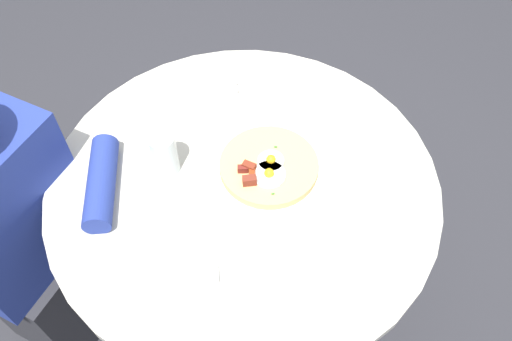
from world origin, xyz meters
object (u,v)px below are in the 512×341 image
(bread_plate, at_px, (181,278))
(fork, at_px, (207,92))
(dining_table, at_px, (244,216))
(breakfast_pizza, at_px, (268,166))
(knife, at_px, (207,84))
(water_glass, at_px, (164,153))
(salt_shaker, at_px, (367,196))
(person_seated, at_px, (27,245))
(pizza_plate, at_px, (269,170))

(bread_plate, distance_m, fork, 0.59)
(dining_table, xyz_separation_m, breakfast_pizza, (-0.05, 0.05, 0.20))
(fork, bearing_deg, dining_table, -74.05)
(knife, bearing_deg, water_glass, -109.10)
(bread_plate, xyz_separation_m, salt_shaker, (-0.38, 0.30, 0.02))
(breakfast_pizza, height_order, salt_shaker, breakfast_pizza)
(breakfast_pizza, bearing_deg, person_seated, -57.31)
(pizza_plate, relative_size, salt_shaker, 6.88)
(bread_plate, bearing_deg, pizza_plate, 172.40)
(pizza_plate, bearing_deg, knife, -124.83)
(pizza_plate, xyz_separation_m, salt_shaker, (-0.02, 0.26, 0.02))
(dining_table, xyz_separation_m, pizza_plate, (-0.05, 0.05, 0.18))
(person_seated, relative_size, fork, 6.31)
(salt_shaker, bearing_deg, dining_table, -76.26)
(knife, height_order, water_glass, water_glass)
(knife, bearing_deg, dining_table, -75.61)
(salt_shaker, bearing_deg, person_seated, -64.50)
(bread_plate, height_order, fork, bread_plate)
(fork, bearing_deg, breakfast_pizza, -62.16)
(bread_plate, bearing_deg, knife, -156.17)
(bread_plate, bearing_deg, person_seated, -88.16)
(pizza_plate, relative_size, breakfast_pizza, 1.22)
(pizza_plate, bearing_deg, water_glass, -65.94)
(bread_plate, relative_size, water_glass, 1.40)
(breakfast_pizza, bearing_deg, salt_shaker, 95.66)
(fork, height_order, knife, same)
(pizza_plate, bearing_deg, breakfast_pizza, -3.95)
(knife, bearing_deg, pizza_plate, -64.41)
(water_glass, distance_m, salt_shaker, 0.52)
(pizza_plate, height_order, knife, pizza_plate)
(person_seated, distance_m, bread_plate, 0.59)
(dining_table, xyz_separation_m, knife, (-0.26, -0.25, 0.19))
(water_glass, height_order, salt_shaker, water_glass)
(person_seated, distance_m, water_glass, 0.54)
(pizza_plate, height_order, breakfast_pizza, breakfast_pizza)
(bread_plate, height_order, knife, bread_plate)
(salt_shaker, bearing_deg, knife, -108.53)
(water_glass, bearing_deg, dining_table, 106.22)
(bread_plate, bearing_deg, water_glass, -142.68)
(pizza_plate, distance_m, fork, 0.33)
(dining_table, distance_m, fork, 0.38)
(bread_plate, xyz_separation_m, water_glass, (-0.25, -0.19, 0.06))
(dining_table, relative_size, salt_shaker, 22.28)
(person_seated, xyz_separation_m, knife, (-0.59, 0.29, 0.25))
(dining_table, bearing_deg, knife, -136.03)
(knife, bearing_deg, fork, -90.00)
(breakfast_pizza, xyz_separation_m, knife, (-0.21, -0.30, -0.02))
(pizza_plate, bearing_deg, salt_shaker, 95.06)
(breakfast_pizza, distance_m, knife, 0.37)
(person_seated, distance_m, breakfast_pizza, 0.75)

